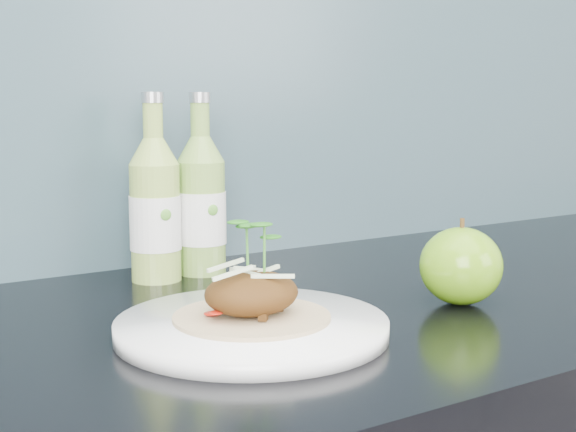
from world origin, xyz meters
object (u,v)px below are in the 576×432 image
green_apple (461,266)px  cider_bottle_left (155,210)px  dinner_plate (252,327)px  cider_bottle_right (201,206)px

green_apple → cider_bottle_left: 0.37m
cider_bottle_left → green_apple: bearing=-34.6°
dinner_plate → cider_bottle_right: size_ratio=1.17×
green_apple → cider_bottle_right: cider_bottle_right is taller
green_apple → cider_bottle_left: size_ratio=0.50×
cider_bottle_left → cider_bottle_right: size_ratio=1.00×
cider_bottle_left → cider_bottle_right: same height
cider_bottle_left → cider_bottle_right: bearing=21.9°
dinner_plate → green_apple: green_apple is taller
dinner_plate → cider_bottle_right: (0.09, 0.27, 0.08)m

